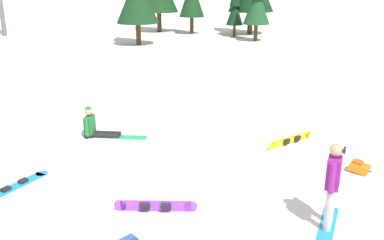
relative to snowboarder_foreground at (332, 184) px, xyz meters
name	(u,v)px	position (x,y,z in m)	size (l,w,h in m)	color
ground_plane	(164,201)	(-3.32, 0.23, -0.90)	(800.00, 800.00, 0.00)	white
snowboarder_foreground	(332,184)	(0.00, 0.00, 0.00)	(0.54, 1.51, 1.71)	#1E8CD8
snowboarder_midground	(96,126)	(-6.39, 3.48, -0.59)	(1.86, 0.66, 0.93)	black
loose_snowboard_near_left	(291,140)	(-0.72, 4.16, -0.78)	(1.20, 1.32, 0.25)	yellow
loose_snowboard_near_right	(15,186)	(-6.80, 0.07, -0.88)	(0.82, 1.84, 0.09)	#1E8CD8
loose_snowboard_far_spare	(156,206)	(-3.36, -0.24, -0.76)	(1.68, 0.42, 0.27)	#993FD8
backpack_orange	(359,167)	(0.91, 2.63, -0.76)	(0.55, 0.48, 0.31)	orange
pine_tree_tall	(235,7)	(-5.37, 26.69, 1.36)	(1.35, 1.35, 4.15)	#472D19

